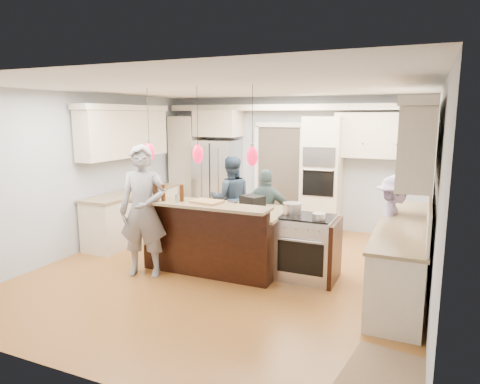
% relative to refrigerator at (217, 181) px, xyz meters
% --- Properties ---
extents(ground_plane, '(6.00, 6.00, 0.00)m').
position_rel_refrigerator_xyz_m(ground_plane, '(1.55, -2.64, -0.90)').
color(ground_plane, '#AC772F').
rests_on(ground_plane, ground).
extents(room_shell, '(5.54, 6.04, 2.72)m').
position_rel_refrigerator_xyz_m(room_shell, '(1.55, -2.64, 0.92)').
color(room_shell, '#B2BCC6').
rests_on(room_shell, ground).
extents(refrigerator, '(0.90, 0.70, 1.80)m').
position_rel_refrigerator_xyz_m(refrigerator, '(0.00, 0.00, 0.00)').
color(refrigerator, '#B7B7BC').
rests_on(refrigerator, ground).
extents(oven_column, '(0.72, 0.69, 2.30)m').
position_rel_refrigerator_xyz_m(oven_column, '(2.30, 0.03, 0.25)').
color(oven_column, beige).
rests_on(oven_column, ground).
extents(back_upper_cabinets, '(5.30, 0.61, 2.54)m').
position_rel_refrigerator_xyz_m(back_upper_cabinets, '(0.80, 0.12, 0.77)').
color(back_upper_cabinets, beige).
rests_on(back_upper_cabinets, ground).
extents(right_counter_run, '(0.64, 3.10, 2.51)m').
position_rel_refrigerator_xyz_m(right_counter_run, '(3.99, -2.34, 0.16)').
color(right_counter_run, beige).
rests_on(right_counter_run, ground).
extents(left_cabinets, '(0.64, 2.30, 2.51)m').
position_rel_refrigerator_xyz_m(left_cabinets, '(-0.89, -1.84, 0.16)').
color(left_cabinets, beige).
rests_on(left_cabinets, ground).
extents(kitchen_island, '(2.10, 1.46, 1.12)m').
position_rel_refrigerator_xyz_m(kitchen_island, '(1.30, -2.57, -0.41)').
color(kitchen_island, black).
rests_on(kitchen_island, ground).
extents(island_range, '(0.82, 0.71, 0.92)m').
position_rel_refrigerator_xyz_m(island_range, '(2.71, -2.49, -0.44)').
color(island_range, '#B7B7BC').
rests_on(island_range, ground).
extents(pendant_lights, '(1.75, 0.15, 1.03)m').
position_rel_refrigerator_xyz_m(pendant_lights, '(1.30, -3.15, 0.90)').
color(pendant_lights, black).
rests_on(pendant_lights, ground).
extents(person_bar_end, '(0.80, 0.64, 1.92)m').
position_rel_refrigerator_xyz_m(person_bar_end, '(0.48, -3.32, 0.06)').
color(person_bar_end, gray).
rests_on(person_bar_end, ground).
extents(person_far_left, '(0.96, 0.89, 1.58)m').
position_rel_refrigerator_xyz_m(person_far_left, '(0.87, -1.16, -0.11)').
color(person_far_left, '#27384C').
rests_on(person_far_left, ground).
extents(person_far_right, '(0.90, 0.49, 1.46)m').
position_rel_refrigerator_xyz_m(person_far_right, '(1.81, -1.79, -0.17)').
color(person_far_right, '#435D5F').
rests_on(person_far_right, ground).
extents(person_range_side, '(0.58, 0.97, 1.48)m').
position_rel_refrigerator_xyz_m(person_range_side, '(3.80, -1.82, -0.16)').
color(person_range_side, '#A190C1').
rests_on(person_range_side, ground).
extents(floor_rug, '(0.83, 1.10, 0.01)m').
position_rel_refrigerator_xyz_m(floor_rug, '(3.95, -4.55, -0.89)').
color(floor_rug, '#937550').
rests_on(floor_rug, ground).
extents(water_bottle, '(0.09, 0.09, 0.34)m').
position_rel_refrigerator_xyz_m(water_bottle, '(0.63, -3.15, 0.39)').
color(water_bottle, silver).
rests_on(water_bottle, kitchen_island).
extents(beer_bottle_a, '(0.07, 0.07, 0.24)m').
position_rel_refrigerator_xyz_m(beer_bottle_a, '(0.77, -3.22, 0.34)').
color(beer_bottle_a, '#411E0B').
rests_on(beer_bottle_a, kitchen_island).
extents(beer_bottle_b, '(0.08, 0.08, 0.25)m').
position_rel_refrigerator_xyz_m(beer_bottle_b, '(0.63, -3.24, 0.34)').
color(beer_bottle_b, '#411E0B').
rests_on(beer_bottle_b, kitchen_island).
extents(beer_bottle_c, '(0.07, 0.07, 0.24)m').
position_rel_refrigerator_xyz_m(beer_bottle_c, '(1.02, -3.15, 0.34)').
color(beer_bottle_c, '#411E0B').
rests_on(beer_bottle_c, kitchen_island).
extents(drink_can, '(0.07, 0.07, 0.11)m').
position_rel_refrigerator_xyz_m(drink_can, '(1.00, -3.23, 0.27)').
color(drink_can, '#B7B7BC').
rests_on(drink_can, kitchen_island).
extents(cutting_board, '(0.45, 0.35, 0.03)m').
position_rel_refrigerator_xyz_m(cutting_board, '(1.40, -3.11, 0.24)').
color(cutting_board, tan).
rests_on(cutting_board, kitchen_island).
extents(pot_large, '(0.27, 0.27, 0.16)m').
position_rel_refrigerator_xyz_m(pot_large, '(2.44, -2.44, 0.10)').
color(pot_large, '#B7B7BC').
rests_on(pot_large, island_range).
extents(pot_small, '(0.18, 0.18, 0.09)m').
position_rel_refrigerator_xyz_m(pot_small, '(2.88, -2.64, 0.06)').
color(pot_small, '#B7B7BC').
rests_on(pot_small, island_range).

